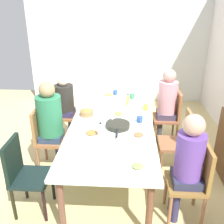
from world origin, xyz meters
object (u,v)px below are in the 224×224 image
Objects in this scene: person_0 at (188,159)px; bowl_0 at (87,112)px; bottle_0 at (101,131)px; plate_2 at (139,136)px; chair_4 at (46,135)px; cup_0 at (132,96)px; plate_0 at (138,167)px; plate_4 at (108,95)px; plate_1 at (92,134)px; serving_pan at (118,125)px; cup_4 at (140,119)px; plate_3 at (119,114)px; dining_table at (112,127)px; chair_0 at (194,179)px; cup_1 at (115,93)px; bottle_2 at (129,109)px; person_5 at (167,100)px; person_3 at (65,102)px; chair_2 at (180,139)px; chair_1 at (24,172)px; chair_3 at (61,112)px; chair_5 at (171,114)px; cup_3 at (146,107)px; person_4 at (50,118)px; cup_2 at (113,119)px.

person_0 reaches higher than bowl_0.
plate_2 is at bearing 96.95° from bottle_0.
chair_4 reaches higher than cup_0.
plate_0 is 0.82× the size of plate_4.
serving_pan is at bearing 123.80° from plate_1.
plate_3 is at bearing -124.15° from cup_4.
dining_table is 2.75× the size of chair_0.
bowl_0 is at bearing -87.17° from plate_3.
bottle_0 is (-0.40, -1.02, 0.32)m from chair_0.
bottle_2 is (0.81, 0.23, 0.04)m from cup_1.
serving_pan is at bearing -57.86° from cup_4.
cup_0 is at bearing 65.12° from cup_1.
chair_4 is at bearing -64.67° from person_5.
person_0 is 4.87× the size of plate_4.
chair_0 is 1.84× the size of serving_pan.
plate_4 is (-0.18, 0.70, 0.07)m from person_3.
bowl_0 reaches higher than plate_1.
chair_2 is 3.52× the size of plate_4.
bottle_2 is (-1.08, 1.14, 0.31)m from chair_1.
chair_4 is 4.57× the size of bowl_0.
chair_1 reaches higher than dining_table.
plate_4 is at bearing 162.54° from bowl_0.
chair_3 is 0.85m from plate_4.
person_0 is 0.67m from plate_2.
bottle_2 reaches higher than chair_3.
bottle_0 is at bearing -14.41° from dining_table.
chair_5 is 1.84× the size of serving_pan.
chair_5 is at bearing 180.00° from chair_0.
person_5 reaches higher than cup_3.
chair_4 is 1.60m from plate_0.
chair_4 reaches higher than dining_table.
plate_3 is (0.59, -0.75, 0.00)m from person_5.
plate_0 is at bearing -3.23° from cup_4.
person_3 is 1.32m from plate_1.
plate_0 is 1.74× the size of cup_0.
chair_0 is 0.71× the size of person_5.
person_5 is at bearing 149.82° from cup_4.
cup_0 reaches higher than dining_table.
chair_2 is 0.89m from serving_pan.
plate_1 is (0.35, -1.14, 0.24)m from chair_2.
chair_0 is 0.83m from chair_2.
plate_3 is (-0.23, 0.91, -0.02)m from person_4.
cup_3 is at bearing 107.98° from chair_4.
bottle_0 reaches higher than cup_2.
bottle_0 is (0.42, -1.02, 0.32)m from chair_2.
chair_5 is 3.56× the size of plate_1.
bottle_2 is (0.57, 1.05, 0.14)m from person_3.
person_0 is 1.38× the size of chair_4.
cup_1 is 0.84m from bottle_2.
plate_4 is 0.81m from cup_3.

